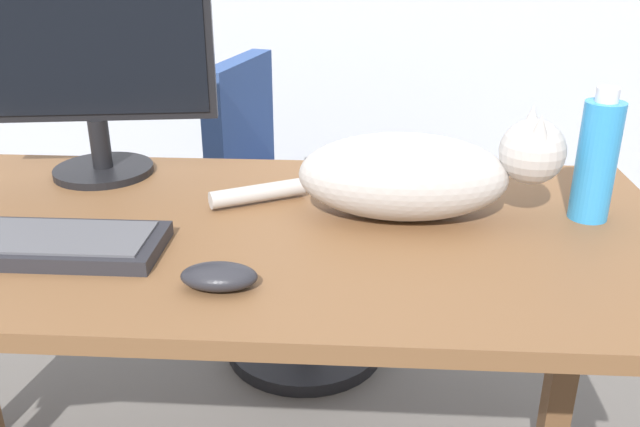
% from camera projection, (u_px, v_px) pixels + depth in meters
% --- Properties ---
extents(desk, '(1.55, 0.70, 0.76)m').
position_uv_depth(desk, '(226.00, 279.00, 1.20)').
color(desk, brown).
rests_on(desk, ground_plane).
extents(office_chair, '(0.50, 0.48, 0.89)m').
position_uv_depth(office_chair, '(288.00, 238.00, 1.99)').
color(office_chair, black).
rests_on(office_chair, ground_plane).
extents(monitor, '(0.48, 0.20, 0.41)m').
position_uv_depth(monitor, '(89.00, 63.00, 1.30)').
color(monitor, black).
rests_on(monitor, desk).
extents(keyboard, '(0.44, 0.15, 0.03)m').
position_uv_depth(keyboard, '(23.00, 243.00, 1.06)').
color(keyboard, '#232328').
rests_on(keyboard, desk).
extents(cat, '(0.61, 0.19, 0.20)m').
position_uv_depth(cat, '(416.00, 173.00, 1.16)').
color(cat, '#B2ADA8').
rests_on(cat, desk).
extents(computer_mouse, '(0.11, 0.06, 0.04)m').
position_uv_depth(computer_mouse, '(219.00, 276.00, 0.95)').
color(computer_mouse, '#232328').
rests_on(computer_mouse, desk).
extents(water_bottle, '(0.07, 0.07, 0.23)m').
position_uv_depth(water_bottle, '(597.00, 160.00, 1.14)').
color(water_bottle, '#2D8CD1').
rests_on(water_bottle, desk).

